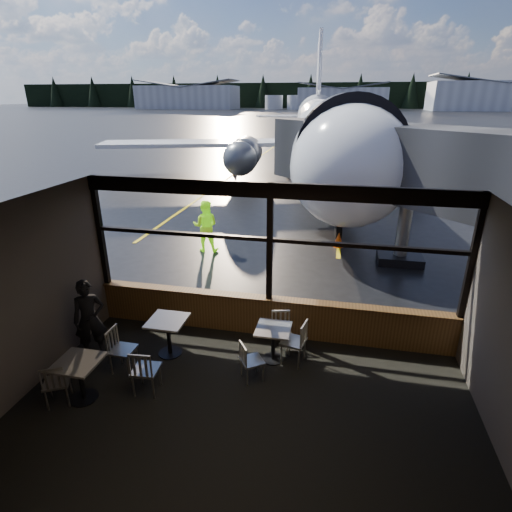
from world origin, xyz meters
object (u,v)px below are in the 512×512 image
(cafe_table_mid, at_px, (169,337))
(ground_crew, at_px, (205,226))
(jet_bridge, at_px, (411,193))
(chair_mid_s, at_px, (146,370))
(chair_near_w, at_px, (252,361))
(airliner, at_px, (328,89))
(chair_near_e, at_px, (293,342))
(cone_wing, at_px, (235,171))
(cafe_table_near, at_px, (273,344))
(chair_mid_w, at_px, (123,350))
(passenger, at_px, (90,319))
(chair_left_s, at_px, (57,382))
(cone_nose, at_px, (339,240))
(chair_near_n, at_px, (281,333))
(cafe_table_left, at_px, (81,380))

(cafe_table_mid, relative_size, ground_crew, 0.46)
(jet_bridge, relative_size, chair_mid_s, 10.81)
(chair_near_w, xyz_separation_m, ground_crew, (-3.08, 6.51, 0.49))
(airliner, bearing_deg, chair_near_e, -94.55)
(chair_near_w, relative_size, cone_wing, 1.63)
(cafe_table_near, bearing_deg, chair_mid_w, -161.63)
(airliner, distance_m, cafe_table_mid, 21.27)
(jet_bridge, height_order, passenger, jet_bridge)
(airliner, distance_m, chair_near_e, 20.90)
(chair_mid_s, distance_m, cone_wing, 22.19)
(chair_mid_w, bearing_deg, chair_left_s, -31.00)
(cone_nose, bearing_deg, cafe_table_near, -99.64)
(cafe_table_near, bearing_deg, cone_nose, 80.36)
(chair_mid_s, bearing_deg, airliner, 79.87)
(chair_near_w, bearing_deg, chair_mid_s, -102.29)
(cafe_table_mid, bearing_deg, chair_near_e, 5.63)
(airliner, xyz_separation_m, chair_mid_s, (-2.08, -21.71, -5.07))
(jet_bridge, height_order, chair_mid_w, jet_bridge)
(jet_bridge, distance_m, chair_left_s, 11.03)
(cafe_table_mid, xyz_separation_m, chair_near_n, (2.28, 0.58, 0.03))
(chair_near_n, distance_m, chair_mid_w, 3.21)
(chair_near_e, relative_size, ground_crew, 0.53)
(chair_mid_s, xyz_separation_m, cone_nose, (3.32, 8.58, -0.21))
(chair_mid_w, bearing_deg, cafe_table_near, 109.52)
(airliner, xyz_separation_m, chair_near_e, (0.44, -20.27, -5.07))
(chair_near_e, height_order, cone_wing, chair_near_e)
(chair_near_e, bearing_deg, chair_mid_w, 118.34)
(cone_nose, bearing_deg, chair_near_w, -100.84)
(cafe_table_near, distance_m, chair_mid_s, 2.54)
(cafe_table_mid, bearing_deg, cone_nose, 65.39)
(airliner, relative_size, cafe_table_mid, 43.92)
(chair_mid_s, height_order, chair_mid_w, chair_mid_s)
(airliner, relative_size, chair_near_e, 37.67)
(passenger, bearing_deg, airliner, 46.10)
(chair_near_e, height_order, chair_left_s, chair_near_e)
(ground_crew, bearing_deg, cafe_table_mid, 94.30)
(chair_near_w, distance_m, chair_mid_w, 2.55)
(chair_near_w, relative_size, chair_mid_w, 0.89)
(jet_bridge, height_order, chair_near_n, jet_bridge)
(chair_near_n, bearing_deg, chair_left_s, 20.87)
(ground_crew, relative_size, cone_wing, 3.54)
(jet_bridge, xyz_separation_m, chair_near_n, (-3.23, -6.10, -1.81))
(cafe_table_left, relative_size, chair_mid_w, 0.87)
(airliner, xyz_separation_m, cone_nose, (1.24, -13.13, -5.28))
(chair_near_w, bearing_deg, jet_bridge, 118.95)
(chair_mid_s, height_order, cone_wing, chair_mid_s)
(cafe_table_near, distance_m, passenger, 3.79)
(jet_bridge, height_order, chair_near_e, jet_bridge)
(cone_nose, xyz_separation_m, cone_wing, (-7.33, 13.24, -0.01))
(airliner, height_order, cafe_table_left, airliner)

